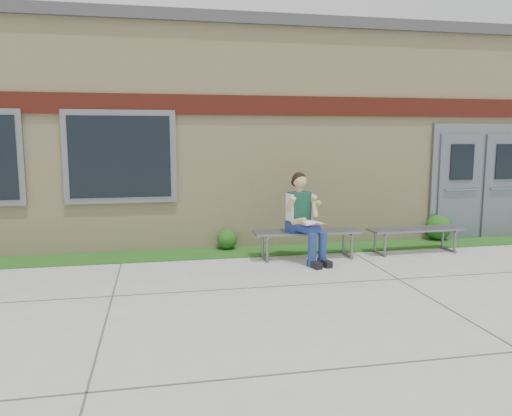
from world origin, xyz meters
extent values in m
plane|color=#9E9E99|center=(0.00, 0.00, 0.00)|extent=(80.00, 80.00, 0.00)
cube|color=#1D4512|center=(0.00, 2.60, 0.01)|extent=(16.00, 0.80, 0.02)
cube|color=beige|center=(0.00, 6.00, 2.00)|extent=(16.00, 6.00, 4.00)
cube|color=#3F3F42|center=(0.00, 6.00, 4.10)|extent=(16.20, 6.20, 0.20)
cube|color=maroon|center=(0.00, 2.97, 2.60)|extent=(16.00, 0.06, 0.35)
cube|color=slate|center=(-3.00, 2.96, 1.70)|extent=(1.90, 0.08, 1.60)
cube|color=black|center=(-3.00, 2.92, 1.70)|extent=(1.70, 0.04, 1.40)
cube|color=slate|center=(4.00, 2.96, 1.15)|extent=(2.20, 0.08, 2.30)
cube|color=#565D67|center=(3.50, 2.91, 1.05)|extent=(0.92, 0.06, 2.10)
cube|color=#565D67|center=(4.50, 2.91, 1.05)|extent=(0.92, 0.06, 2.10)
cube|color=slate|center=(0.08, 2.00, 0.45)|extent=(1.83, 0.56, 0.04)
cube|color=slate|center=(-0.65, 2.00, 0.21)|extent=(0.06, 0.50, 0.41)
cube|color=slate|center=(0.80, 2.00, 0.21)|extent=(0.06, 0.50, 0.41)
cube|color=slate|center=(2.08, 2.00, 0.42)|extent=(1.70, 0.51, 0.03)
cube|color=slate|center=(1.40, 2.00, 0.19)|extent=(0.05, 0.47, 0.38)
cube|color=slate|center=(2.75, 2.00, 0.19)|extent=(0.05, 0.47, 0.38)
cube|color=navy|center=(-0.09, 1.95, 0.56)|extent=(0.43, 0.35, 0.17)
cube|color=#0F392C|center=(-0.09, 1.93, 0.89)|extent=(0.39, 0.30, 0.50)
sphere|color=tan|center=(-0.08, 1.92, 1.33)|extent=(0.28, 0.28, 0.23)
sphere|color=black|center=(-0.09, 1.94, 1.35)|extent=(0.29, 0.29, 0.24)
cylinder|color=navy|center=(-0.11, 1.65, 0.58)|extent=(0.28, 0.48, 0.16)
cylinder|color=navy|center=(0.08, 1.71, 0.58)|extent=(0.28, 0.48, 0.16)
cylinder|color=navy|center=(-0.02, 1.41, 0.27)|extent=(0.13, 0.13, 0.54)
cylinder|color=navy|center=(0.17, 1.46, 0.27)|extent=(0.13, 0.13, 0.54)
cube|color=black|center=(0.00, 1.34, 0.05)|extent=(0.18, 0.30, 0.11)
cube|color=black|center=(0.19, 1.39, 0.05)|extent=(0.18, 0.30, 0.11)
cylinder|color=tan|center=(-0.27, 1.81, 0.96)|extent=(0.16, 0.26, 0.29)
cylinder|color=tan|center=(0.13, 1.92, 0.96)|extent=(0.16, 0.26, 0.29)
cube|color=white|center=(0.02, 1.55, 0.69)|extent=(0.39, 0.32, 0.02)
cube|color=#E1547F|center=(0.02, 1.55, 0.67)|extent=(0.39, 0.33, 0.01)
sphere|color=#64CB36|center=(0.20, 1.79, 0.97)|extent=(0.09, 0.09, 0.09)
sphere|color=#1D4512|center=(-1.17, 2.85, 0.20)|extent=(0.36, 0.36, 0.36)
sphere|color=#1D4512|center=(3.05, 2.85, 0.27)|extent=(0.50, 0.50, 0.50)
camera|label=1|loc=(-2.40, -5.96, 2.05)|focal=35.00mm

